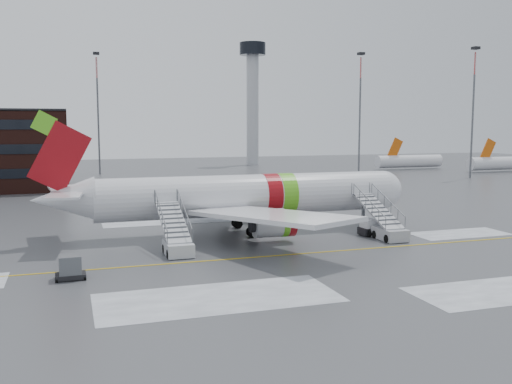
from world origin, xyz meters
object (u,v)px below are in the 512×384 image
object	(u,v)px
pushback_tug	(372,228)
uld_container	(70,268)
airliner	(239,196)
airstair_aft	(176,240)
airstair_fwd	(386,226)

from	to	relation	value
pushback_tug	uld_container	xyz separation A→B (m)	(-26.06, -7.01, 0.08)
airliner	airstair_aft	xyz separation A→B (m)	(-7.10, -6.54, -2.35)
airliner	uld_container	world-z (taller)	airliner
airstair_fwd	uld_container	world-z (taller)	airstair_fwd
airstair_fwd	uld_container	distance (m)	27.04
airliner	airstair_fwd	xyz separation A→B (m)	(11.50, -6.54, -2.35)
airliner	airstair_aft	distance (m)	9.93
airstair_aft	uld_container	bearing A→B (deg)	-145.72
uld_container	airstair_aft	bearing A→B (deg)	34.28
airliner	airstair_fwd	size ratio (longest dim) A/B	4.55
airliner	airstair_fwd	world-z (taller)	airliner
pushback_tug	airliner	bearing A→B (deg)	156.07
airstair_fwd	airstair_aft	xyz separation A→B (m)	(-18.60, 0.00, 0.00)
airliner	uld_container	distance (m)	19.35
pushback_tug	uld_container	size ratio (longest dim) A/B	1.38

